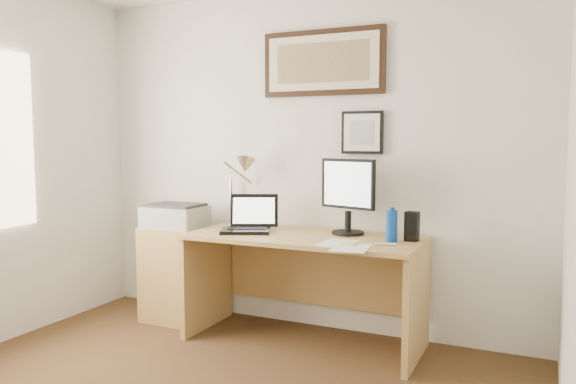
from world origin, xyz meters
The scene contains 17 objects.
wall_back centered at (0.00, 2.00, 1.25)m, with size 3.50×0.02×2.50m, color silver.
side_cabinet centered at (-0.92, 1.68, 0.36)m, with size 0.50×0.40×0.73m, color #A88146.
water_bottle centered at (0.76, 1.64, 0.85)m, with size 0.07×0.07×0.20m, color #0B3A99.
bottle_cap centered at (0.76, 1.64, 0.96)m, with size 0.04×0.04×0.02m, color #0B3A99.
speaker centered at (0.87, 1.73, 0.84)m, with size 0.08×0.07×0.19m, color black.
paper_sheet_a centered at (0.46, 1.46, 0.75)m, with size 0.20×0.28×0.00m, color white.
paper_sheet_b centered at (0.59, 1.33, 0.75)m, with size 0.21×0.30×0.00m, color white.
sticky_pad centered at (0.55, 1.43, 0.76)m, with size 0.08×0.08×0.01m, color #D6C165.
marker_pen centered at (0.75, 1.51, 0.76)m, with size 0.02×0.02×0.14m, color white.
book centered at (-0.42, 1.63, 0.76)m, with size 0.22×0.30×0.02m, color #C8C15E.
desk centered at (0.15, 1.72, 0.51)m, with size 1.60×0.70×0.75m.
laptop centered at (-0.27, 1.62, 0.81)m, with size 0.41×0.42×0.26m.
lcd_monitor centered at (0.41, 1.79, 1.04)m, with size 0.41×0.22×0.52m.
printer centered at (-0.94, 1.67, 0.82)m, with size 0.44×0.34×0.18m.
desk_lamp centered at (-0.41, 1.81, 1.19)m, with size 0.29×0.27×0.53m.
picture_large centered at (0.15, 1.97, 1.95)m, with size 0.92×0.04×0.47m.
picture_small centered at (0.45, 1.97, 1.45)m, with size 0.30×0.03×0.30m.
Camera 1 is at (1.64, -1.84, 1.40)m, focal length 35.00 mm.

